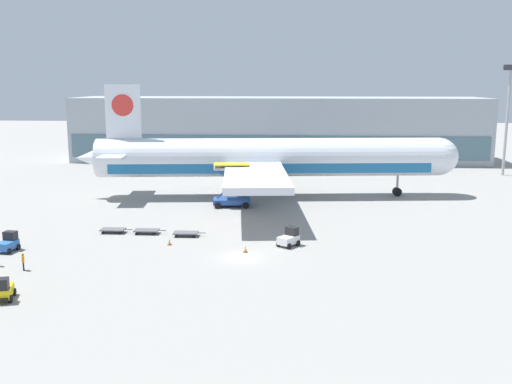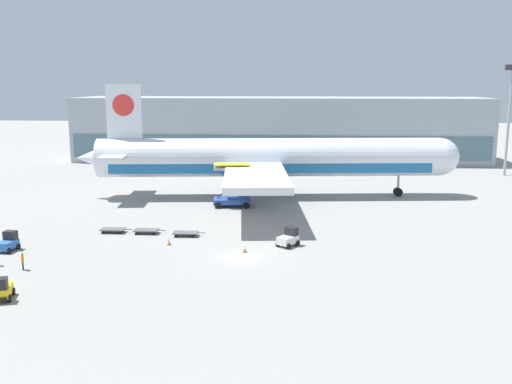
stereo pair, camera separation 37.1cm
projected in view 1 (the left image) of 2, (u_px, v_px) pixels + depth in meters
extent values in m
plane|color=gray|center=(242.00, 257.00, 57.22)|extent=(400.00, 400.00, 0.00)
cube|color=#9EA8B2|center=(278.00, 129.00, 128.23)|extent=(90.00, 18.00, 14.00)
cube|color=slate|center=(276.00, 147.00, 119.91)|extent=(88.20, 0.20, 4.90)
cylinder|color=#9EA0A5|center=(507.00, 124.00, 106.11)|extent=(0.50, 0.50, 19.48)
cube|color=#333338|center=(511.00, 67.00, 104.18)|extent=(2.80, 0.50, 1.00)
cylinder|color=silver|center=(270.00, 157.00, 86.46)|extent=(52.32, 11.17, 5.80)
cube|color=#1E669E|center=(270.00, 166.00, 86.71)|extent=(48.17, 10.62, 1.45)
sphere|color=silver|center=(439.00, 157.00, 87.29)|extent=(5.68, 5.68, 5.68)
cone|color=silver|center=(97.00, 158.00, 85.63)|extent=(6.92, 6.14, 5.51)
cube|color=silver|center=(123.00, 112.00, 84.46)|extent=(5.22, 0.98, 8.00)
cylinder|color=red|center=(123.00, 105.00, 84.28)|extent=(3.24, 0.88, 3.20)
cube|color=silver|center=(118.00, 154.00, 85.62)|extent=(4.93, 13.30, 0.50)
cube|color=silver|center=(253.00, 162.00, 86.51)|extent=(12.94, 48.57, 0.90)
cylinder|color=#9EA0A5|center=(255.00, 186.00, 76.96)|extent=(4.47, 3.22, 2.80)
cylinder|color=#9EA0A5|center=(251.00, 164.00, 96.75)|extent=(4.47, 3.22, 2.80)
cylinder|color=#9EA0A5|center=(398.00, 179.00, 87.74)|extent=(0.36, 0.36, 4.00)
cylinder|color=black|center=(397.00, 192.00, 88.12)|extent=(1.39, 1.03, 1.30)
cylinder|color=#9EA0A5|center=(243.00, 183.00, 83.84)|extent=(0.36, 0.36, 4.00)
cylinder|color=black|center=(243.00, 197.00, 84.22)|extent=(1.39, 1.03, 1.30)
cylinder|color=#9EA0A5|center=(242.00, 176.00, 90.12)|extent=(0.36, 0.36, 4.00)
cylinder|color=black|center=(242.00, 189.00, 90.50)|extent=(1.39, 1.03, 1.30)
cube|color=#284C99|center=(232.00, 201.00, 80.60)|extent=(5.48, 3.52, 0.70)
cube|color=#B2B2B7|center=(231.00, 168.00, 79.71)|extent=(5.21, 3.35, 0.30)
cube|color=yellow|center=(231.00, 164.00, 79.61)|extent=(5.21, 3.35, 0.08)
cube|color=#284C99|center=(232.00, 183.00, 80.13)|extent=(4.27, 0.60, 4.46)
cube|color=#284C99|center=(232.00, 183.00, 80.13)|extent=(4.27, 0.60, 4.46)
cylinder|color=black|center=(245.00, 201.00, 82.20)|extent=(0.93, 0.45, 0.90)
cylinder|color=black|center=(246.00, 205.00, 79.26)|extent=(0.93, 0.45, 0.90)
cylinder|color=black|center=(218.00, 201.00, 82.08)|extent=(0.93, 0.45, 0.90)
cylinder|color=black|center=(218.00, 206.00, 79.13)|extent=(0.93, 0.45, 0.90)
cube|color=#2D66B7|center=(7.00, 245.00, 59.03)|extent=(1.66, 2.45, 0.80)
cube|color=black|center=(10.00, 235.00, 59.50)|extent=(1.34, 1.04, 0.90)
cube|color=black|center=(14.00, 244.00, 60.27)|extent=(1.27, 0.30, 0.24)
cylinder|color=black|center=(6.00, 246.00, 60.01)|extent=(0.31, 0.62, 0.60)
cylinder|color=black|center=(18.00, 247.00, 59.76)|extent=(0.31, 0.62, 0.60)
cylinder|color=black|center=(9.00, 251.00, 58.20)|extent=(0.31, 0.62, 0.60)
cube|color=silver|center=(288.00, 240.00, 60.99)|extent=(2.49, 2.68, 0.80)
cube|color=black|center=(292.00, 231.00, 61.32)|extent=(1.53, 1.46, 0.90)
cube|color=black|center=(295.00, 240.00, 61.97)|extent=(1.11, 0.88, 0.24)
cylinder|color=black|center=(288.00, 241.00, 62.12)|extent=(0.55, 0.63, 0.60)
cylinder|color=black|center=(298.00, 243.00, 61.23)|extent=(0.55, 0.63, 0.60)
cylinder|color=black|center=(278.00, 244.00, 60.91)|extent=(0.55, 0.63, 0.60)
cylinder|color=black|center=(289.00, 246.00, 60.02)|extent=(0.55, 0.63, 0.60)
cube|color=yellow|center=(3.00, 291.00, 45.96)|extent=(2.00, 2.60, 0.80)
cube|color=black|center=(0.00, 284.00, 45.17)|extent=(1.44, 1.22, 0.90)
cube|color=black|center=(0.00, 300.00, 44.83)|extent=(1.25, 0.51, 0.24)
cylinder|color=black|center=(10.00, 299.00, 45.41)|extent=(0.40, 0.64, 0.60)
cylinder|color=black|center=(14.00, 292.00, 46.95)|extent=(0.40, 0.64, 0.60)
cube|color=#56565B|center=(113.00, 229.00, 66.43)|extent=(2.83, 1.55, 0.12)
cube|color=#56565B|center=(129.00, 230.00, 66.34)|extent=(0.90, 0.10, 0.08)
cylinder|color=black|center=(123.00, 230.00, 67.05)|extent=(0.36, 0.15, 0.36)
cylinder|color=black|center=(120.00, 233.00, 65.80)|extent=(0.36, 0.15, 0.36)
cylinder|color=black|center=(106.00, 230.00, 67.15)|extent=(0.36, 0.15, 0.36)
cylinder|color=black|center=(103.00, 233.00, 65.90)|extent=(0.36, 0.15, 0.36)
cube|color=#56565B|center=(146.00, 230.00, 66.04)|extent=(2.83, 1.55, 0.12)
cube|color=#56565B|center=(162.00, 230.00, 65.94)|extent=(0.90, 0.10, 0.08)
cylinder|color=black|center=(156.00, 231.00, 66.66)|extent=(0.36, 0.15, 0.36)
cylinder|color=black|center=(154.00, 234.00, 65.41)|extent=(0.36, 0.15, 0.36)
cylinder|color=black|center=(140.00, 231.00, 66.76)|extent=(0.36, 0.15, 0.36)
cylinder|color=black|center=(137.00, 234.00, 65.51)|extent=(0.36, 0.15, 0.36)
cube|color=#56565B|center=(186.00, 233.00, 64.96)|extent=(2.83, 1.55, 0.12)
cube|color=#56565B|center=(202.00, 233.00, 64.86)|extent=(0.90, 0.10, 0.08)
cylinder|color=black|center=(195.00, 233.00, 65.58)|extent=(0.36, 0.15, 0.36)
cylinder|color=black|center=(193.00, 236.00, 64.33)|extent=(0.36, 0.15, 0.36)
cylinder|color=black|center=(178.00, 233.00, 65.68)|extent=(0.36, 0.15, 0.36)
cylinder|color=black|center=(176.00, 236.00, 64.43)|extent=(0.36, 0.15, 0.36)
cylinder|color=black|center=(23.00, 266.00, 53.25)|extent=(0.14, 0.14, 0.82)
cylinder|color=black|center=(24.00, 266.00, 53.07)|extent=(0.14, 0.14, 0.82)
cube|color=orange|center=(23.00, 259.00, 53.03)|extent=(0.37, 0.42, 0.61)
cylinder|color=orange|center=(23.00, 258.00, 53.24)|extent=(0.09, 0.09, 0.55)
cylinder|color=orange|center=(23.00, 259.00, 52.81)|extent=(0.09, 0.09, 0.55)
sphere|color=#846047|center=(23.00, 255.00, 52.95)|extent=(0.22, 0.22, 0.22)
sphere|color=yellow|center=(23.00, 254.00, 52.94)|extent=(0.21, 0.21, 0.21)
cube|color=black|center=(245.00, 252.00, 58.92)|extent=(0.40, 0.40, 0.04)
cone|color=orange|center=(245.00, 249.00, 58.85)|extent=(0.32, 0.32, 0.70)
cylinder|color=white|center=(245.00, 248.00, 58.85)|extent=(0.19, 0.19, 0.10)
cube|color=black|center=(170.00, 245.00, 61.57)|extent=(0.40, 0.40, 0.04)
cone|color=orange|center=(169.00, 241.00, 61.51)|extent=(0.32, 0.32, 0.70)
cylinder|color=white|center=(169.00, 241.00, 61.50)|extent=(0.19, 0.19, 0.10)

